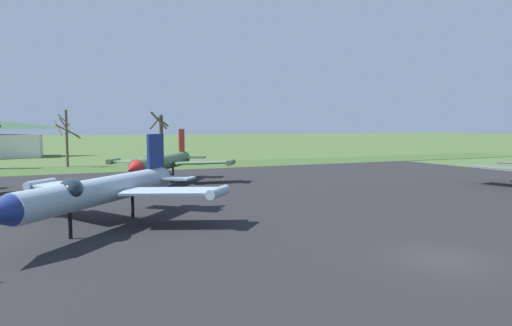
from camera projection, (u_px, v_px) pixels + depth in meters
name	position (u px, v px, depth m)	size (l,w,h in m)	color
ground_plane	(442.00, 260.00, 19.44)	(600.00, 600.00, 0.00)	#425B2D
asphalt_apron	(273.00, 201.00, 34.34)	(74.28, 54.53, 0.05)	black
grass_verge_strip	(169.00, 166.00, 64.63)	(134.28, 12.00, 0.06)	#395326
jet_fighter_front_left	(101.00, 190.00, 25.09)	(12.84, 13.33, 5.14)	#8EA3B2
jet_fighter_rear_left	(163.00, 162.00, 44.09)	(12.31, 14.33, 5.36)	#4C6B47
bare_tree_center	(66.00, 136.00, 62.52)	(3.41, 2.55, 7.89)	brown
bare_tree_right_of_center	(161.00, 136.00, 66.05)	(2.60, 3.27, 7.74)	#42382D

